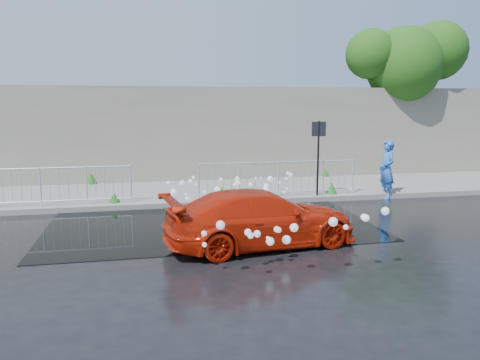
% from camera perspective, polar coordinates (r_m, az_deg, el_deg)
% --- Properties ---
extents(ground, '(90.00, 90.00, 0.00)m').
position_cam_1_polar(ground, '(11.02, -5.55, -6.64)').
color(ground, black).
rests_on(ground, ground).
extents(pavement, '(30.00, 4.00, 0.15)m').
position_cam_1_polar(pavement, '(15.86, -7.51, -1.49)').
color(pavement, '#5B5C58').
rests_on(pavement, ground).
extents(curb, '(30.00, 0.25, 0.16)m').
position_cam_1_polar(curb, '(13.90, -6.89, -2.98)').
color(curb, '#5B5C58').
rests_on(curb, ground).
extents(retaining_wall, '(30.00, 0.60, 3.50)m').
position_cam_1_polar(retaining_wall, '(17.81, -8.16, 5.59)').
color(retaining_wall, '#6D6A5C').
rests_on(retaining_wall, pavement).
extents(puddle, '(8.00, 5.00, 0.01)m').
position_cam_1_polar(puddle, '(12.04, -3.69, -5.22)').
color(puddle, black).
rests_on(puddle, ground).
extents(sign_post, '(0.45, 0.06, 2.50)m').
position_cam_1_polar(sign_post, '(14.69, 9.53, 4.10)').
color(sign_post, black).
rests_on(sign_post, ground).
extents(tree, '(5.23, 3.12, 6.42)m').
position_cam_1_polar(tree, '(21.02, 19.80, 13.60)').
color(tree, '#332114').
rests_on(tree, ground).
extents(railing_left, '(5.05, 0.05, 1.10)m').
position_cam_1_polar(railing_left, '(14.37, -23.16, -0.60)').
color(railing_left, silver).
rests_on(railing_left, pavement).
extents(railing_right, '(5.05, 0.05, 1.10)m').
position_cam_1_polar(railing_right, '(14.66, 4.70, 0.30)').
color(railing_right, silver).
rests_on(railing_right, pavement).
extents(weeds, '(12.17, 3.93, 0.41)m').
position_cam_1_polar(weeds, '(15.37, -8.19, -0.92)').
color(weeds, '#184A13').
rests_on(weeds, pavement).
extents(water_spray, '(3.70, 5.38, 1.13)m').
position_cam_1_polar(water_spray, '(10.73, 1.96, -2.91)').
color(water_spray, white).
rests_on(water_spray, ground).
extents(red_car, '(4.36, 2.28, 1.21)m').
position_cam_1_polar(red_car, '(10.01, 2.60, -4.67)').
color(red_car, '#B11A07').
rests_on(red_car, ground).
extents(person, '(0.46, 0.69, 1.87)m').
position_cam_1_polar(person, '(15.67, 17.46, 1.22)').
color(person, blue).
rests_on(person, ground).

